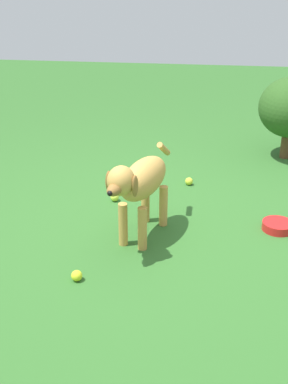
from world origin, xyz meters
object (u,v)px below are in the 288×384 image
(dog, at_px, (141,182))
(water_bowl, at_px, (278,226))
(tennis_ball_0, at_px, (189,181))
(tennis_ball_2, at_px, (115,197))
(tennis_ball_1, at_px, (77,276))

(dog, relative_size, water_bowl, 4.09)
(tennis_ball_0, bearing_deg, water_bowl, -136.29)
(dog, bearing_deg, tennis_ball_0, 179.74)
(tennis_ball_0, relative_size, water_bowl, 0.30)
(dog, distance_m, tennis_ball_2, 0.73)
(dog, relative_size, tennis_ball_1, 13.62)
(tennis_ball_1, bearing_deg, tennis_ball_2, 0.03)
(tennis_ball_2, bearing_deg, water_bowl, -103.24)
(tennis_ball_0, xyz_separation_m, water_bowl, (-0.70, -0.67, -0.00))
(tennis_ball_0, bearing_deg, dog, 164.19)
(tennis_ball_2, distance_m, water_bowl, 1.27)
(dog, xyz_separation_m, tennis_ball_1, (-0.55, 0.29, -0.38))
(tennis_ball_0, height_order, tennis_ball_2, same)
(tennis_ball_2, bearing_deg, dog, -151.48)
(tennis_ball_1, bearing_deg, dog, -28.09)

